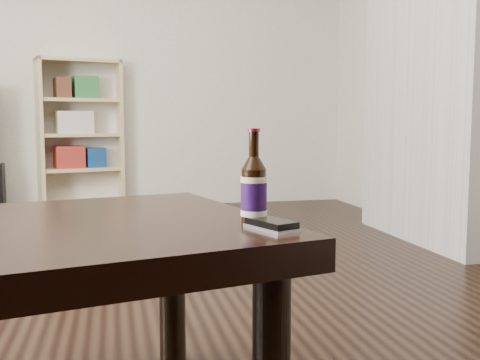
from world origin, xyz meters
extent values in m
cube|color=#B7AEA1|center=(0.00, 3.01, 1.35)|extent=(5.00, 0.02, 2.70)
cube|color=white|center=(2.35, 1.20, 1.35)|extent=(0.30, 1.20, 2.70)
cube|color=tan|center=(-0.08, 2.88, 0.61)|extent=(0.10, 0.30, 1.22)
cube|color=tan|center=(0.53, 3.03, 0.61)|extent=(0.10, 0.30, 1.22)
cube|color=tan|center=(0.23, 2.95, 1.20)|extent=(0.71, 0.45, 0.03)
cube|color=tan|center=(0.23, 2.95, 0.01)|extent=(0.71, 0.45, 0.03)
cube|color=tan|center=(0.19, 3.08, 0.61)|extent=(0.64, 0.19, 1.22)
cube|color=tan|center=(0.23, 2.95, 0.33)|extent=(0.65, 0.41, 0.03)
cube|color=tan|center=(0.23, 2.95, 0.61)|extent=(0.65, 0.41, 0.03)
cube|color=tan|center=(0.23, 2.95, 0.89)|extent=(0.65, 0.41, 0.03)
cube|color=maroon|center=(0.14, 2.91, 0.43)|extent=(0.26, 0.24, 0.18)
cube|color=navy|center=(0.34, 2.96, 0.42)|extent=(0.19, 0.22, 0.16)
cube|color=beige|center=(0.19, 2.92, 0.71)|extent=(0.32, 0.25, 0.18)
cube|color=#2B6F37|center=(0.28, 2.94, 0.99)|extent=(0.23, 0.23, 0.18)
cube|color=#552C1E|center=(0.10, 2.90, 0.98)|extent=(0.15, 0.21, 0.16)
cylinder|color=black|center=(0.65, -0.22, 0.21)|extent=(0.09, 0.09, 0.43)
cylinder|color=black|center=(0.78, -0.69, 0.55)|extent=(0.06, 0.06, 0.12)
cylinder|color=#250B44|center=(0.78, -0.69, 0.56)|extent=(0.06, 0.06, 0.07)
cylinder|color=beige|center=(0.78, -0.69, 0.59)|extent=(0.06, 0.06, 0.01)
cylinder|color=beige|center=(0.78, -0.69, 0.52)|extent=(0.06, 0.06, 0.01)
cone|color=black|center=(0.78, -0.69, 0.63)|extent=(0.06, 0.06, 0.03)
cylinder|color=black|center=(0.78, -0.69, 0.67)|extent=(0.02, 0.02, 0.05)
cylinder|color=maroon|center=(0.78, -0.69, 0.70)|extent=(0.03, 0.03, 0.01)
cube|color=#B0AFB2|center=(0.80, -0.75, 0.50)|extent=(0.10, 0.13, 0.01)
cube|color=black|center=(0.80, -0.75, 0.51)|extent=(0.09, 0.12, 0.02)
cylinder|color=#B0AFB2|center=(0.81, -0.78, 0.51)|extent=(0.03, 0.03, 0.00)
camera|label=1|loc=(0.49, -1.83, 0.71)|focal=42.00mm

